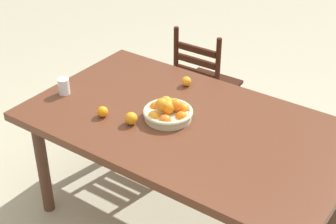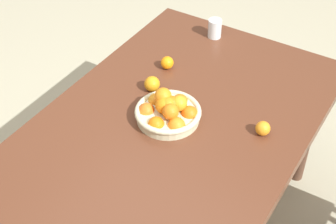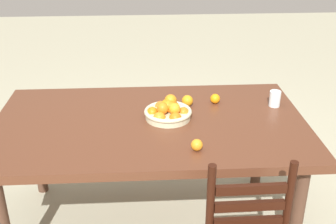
{
  "view_description": "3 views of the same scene",
  "coord_description": "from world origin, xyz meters",
  "px_view_note": "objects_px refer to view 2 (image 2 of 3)",
  "views": [
    {
      "loc": [
        1.28,
        -2.0,
        2.27
      ],
      "look_at": [
        -0.11,
        -0.03,
        0.79
      ],
      "focal_mm": 54.29,
      "sensor_mm": 36.0,
      "label": 1
    },
    {
      "loc": [
        1.25,
        0.8,
        2.17
      ],
      "look_at": [
        -0.11,
        -0.03,
        0.79
      ],
      "focal_mm": 54.06,
      "sensor_mm": 36.0,
      "label": 2
    },
    {
      "loc": [
        0.03,
        2.21,
        1.87
      ],
      "look_at": [
        -0.11,
        -0.03,
        0.79
      ],
      "focal_mm": 45.59,
      "sensor_mm": 36.0,
      "label": 3
    }
  ],
  "objects_px": {
    "orange_loose_1": "(263,128)",
    "drinking_glass": "(215,28)",
    "orange_loose_0": "(152,84)",
    "dining_table": "(161,150)",
    "orange_loose_2": "(167,63)",
    "fruit_bowl": "(168,111)"
  },
  "relations": [
    {
      "from": "orange_loose_1",
      "to": "drinking_glass",
      "type": "height_order",
      "value": "drinking_glass"
    },
    {
      "from": "dining_table",
      "to": "orange_loose_0",
      "type": "xyz_separation_m",
      "value": [
        -0.24,
        -0.2,
        0.11
      ]
    },
    {
      "from": "orange_loose_0",
      "to": "drinking_glass",
      "type": "distance_m",
      "value": 0.54
    },
    {
      "from": "dining_table",
      "to": "fruit_bowl",
      "type": "bearing_deg",
      "value": -163.37
    },
    {
      "from": "dining_table",
      "to": "drinking_glass",
      "type": "relative_size",
      "value": 18.49
    },
    {
      "from": "orange_loose_0",
      "to": "orange_loose_1",
      "type": "bearing_deg",
      "value": 89.37
    },
    {
      "from": "orange_loose_2",
      "to": "drinking_glass",
      "type": "height_order",
      "value": "drinking_glass"
    },
    {
      "from": "orange_loose_0",
      "to": "orange_loose_2",
      "type": "bearing_deg",
      "value": -170.13
    },
    {
      "from": "orange_loose_1",
      "to": "orange_loose_2",
      "type": "xyz_separation_m",
      "value": [
        -0.19,
        -0.57,
        0.0
      ]
    },
    {
      "from": "orange_loose_1",
      "to": "orange_loose_0",
      "type": "bearing_deg",
      "value": -90.63
    },
    {
      "from": "fruit_bowl",
      "to": "orange_loose_1",
      "type": "xyz_separation_m",
      "value": [
        -0.13,
        0.38,
        -0.01
      ]
    },
    {
      "from": "dining_table",
      "to": "orange_loose_0",
      "type": "relative_size",
      "value": 25.75
    },
    {
      "from": "orange_loose_0",
      "to": "dining_table",
      "type": "bearing_deg",
      "value": 39.59
    },
    {
      "from": "dining_table",
      "to": "drinking_glass",
      "type": "xyz_separation_m",
      "value": [
        -0.78,
        -0.17,
        0.12
      ]
    },
    {
      "from": "dining_table",
      "to": "orange_loose_1",
      "type": "height_order",
      "value": "orange_loose_1"
    },
    {
      "from": "orange_loose_0",
      "to": "orange_loose_1",
      "type": "distance_m",
      "value": 0.54
    },
    {
      "from": "dining_table",
      "to": "fruit_bowl",
      "type": "distance_m",
      "value": 0.16
    },
    {
      "from": "fruit_bowl",
      "to": "orange_loose_2",
      "type": "height_order",
      "value": "fruit_bowl"
    },
    {
      "from": "fruit_bowl",
      "to": "drinking_glass",
      "type": "relative_size",
      "value": 2.86
    },
    {
      "from": "dining_table",
      "to": "orange_loose_1",
      "type": "bearing_deg",
      "value": 124.02
    },
    {
      "from": "orange_loose_2",
      "to": "orange_loose_0",
      "type": "bearing_deg",
      "value": 9.87
    },
    {
      "from": "orange_loose_2",
      "to": "drinking_glass",
      "type": "bearing_deg",
      "value": 170.25
    }
  ]
}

